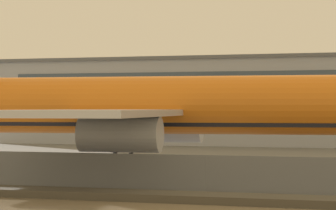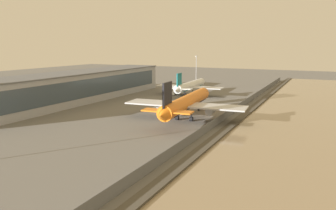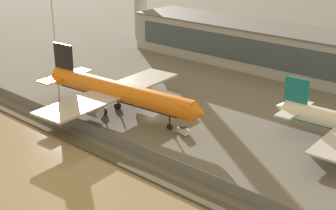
# 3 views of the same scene
# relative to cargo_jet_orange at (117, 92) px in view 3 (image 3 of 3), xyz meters

# --- Properties ---
(ground_plane) EXTENTS (500.00, 500.00, 0.00)m
(ground_plane) POSITION_rel_cargo_jet_orange_xyz_m (8.28, 3.27, -5.85)
(ground_plane) COLOR #66635E
(shoreline_seawall) EXTENTS (320.00, 3.00, 0.50)m
(shoreline_seawall) POSITION_rel_cargo_jet_orange_xyz_m (8.28, -17.23, -5.60)
(shoreline_seawall) COLOR #474238
(shoreline_seawall) RESTS_ON ground
(perimeter_fence) EXTENTS (280.00, 0.10, 2.63)m
(perimeter_fence) POSITION_rel_cargo_jet_orange_xyz_m (8.28, -12.73, -4.53)
(perimeter_fence) COLOR slate
(perimeter_fence) RESTS_ON ground
(cargo_jet_orange) EXTENTS (50.44, 43.21, 15.31)m
(cargo_jet_orange) POSITION_rel_cargo_jet_orange_xyz_m (0.00, 0.00, 0.00)
(cargo_jet_orange) COLOR orange
(cargo_jet_orange) RESTS_ON ground
(baggage_tug) EXTENTS (3.53, 2.48, 1.80)m
(baggage_tug) POSITION_rel_cargo_jet_orange_xyz_m (19.99, 1.85, -5.04)
(baggage_tug) COLOR white
(baggage_tug) RESTS_ON ground
(terminal_building) EXTENTS (116.13, 20.80, 13.72)m
(terminal_building) POSITION_rel_cargo_jet_orange_xyz_m (13.46, 60.78, 1.02)
(terminal_building) COLOR #9EA3AD
(terminal_building) RESTS_ON ground
(apron_light_mast_apron_east) EXTENTS (3.20, 0.40, 25.08)m
(apron_light_mast_apron_east) POSITION_rel_cargo_jet_orange_xyz_m (-59.20, 23.81, 8.01)
(apron_light_mast_apron_east) COLOR #A8A8AD
(apron_light_mast_apron_east) RESTS_ON ground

